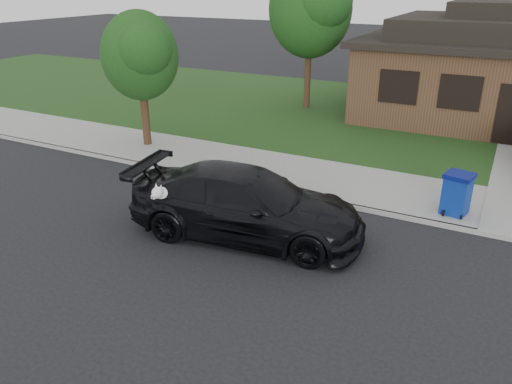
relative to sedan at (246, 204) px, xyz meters
The scene contains 8 objects.
ground 1.69m from the sedan, 39.79° to the right, with size 120.00×120.00×0.00m, color black.
sidewalk 4.27m from the sedan, 74.21° to the left, with size 60.00×3.00×0.12m, color gray.
curb 2.89m from the sedan, 65.81° to the left, with size 60.00×0.12×0.12m, color gray.
lawn 12.12m from the sedan, 84.57° to the left, with size 60.00×13.00×0.13m, color #193814.
sedan is the anchor object (origin of this frame).
recycling_bin 5.36m from the sedan, 37.37° to the left, with size 0.76×0.76×1.07m.
tree_0 12.88m from the sedan, 104.98° to the left, with size 3.78×3.60×6.34m.
tree_2 7.89m from the sedan, 146.31° to the left, with size 2.73×2.60×4.59m.
Camera 1 is at (3.91, -8.30, 5.64)m, focal length 35.00 mm.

